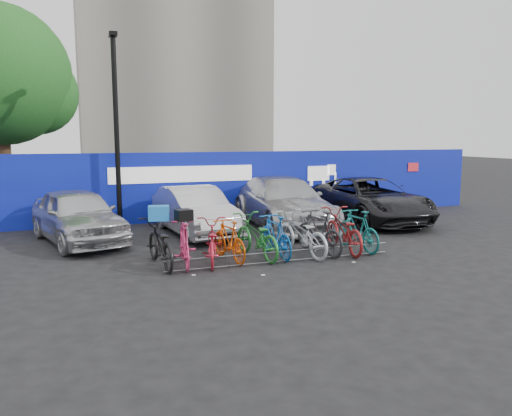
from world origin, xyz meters
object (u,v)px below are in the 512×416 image
car_1 (195,211)px  car_2 (283,202)px  bike_rack (283,256)px  car_3 (370,200)px  bike_7 (319,232)px  car_0 (78,215)px  bike_1 (184,244)px  tree (6,79)px  bike_5 (275,236)px  bike_6 (301,234)px  lamppost (116,126)px  bike_9 (358,230)px  bike_8 (343,231)px  bike_4 (256,237)px  bike_2 (212,242)px  bike_0 (160,243)px  bike_3 (229,240)px

car_1 → car_2: (3.04, 0.30, 0.09)m
bike_rack → car_3: (5.10, 4.34, 0.59)m
car_1 → bike_7: size_ratio=2.31×
car_0 → bike_1: 4.27m
tree → bike_1: 12.03m
bike_5 → bike_6: size_ratio=0.85×
car_3 → bike_1: bearing=-150.5°
car_3 → lamppost: bearing=170.4°
tree → bike_9: 14.34m
bike_9 → bike_8: bearing=-4.3°
car_1 → bike_6: size_ratio=2.10×
car_0 → car_2: car_2 is taller
lamppost → car_0: bearing=-124.1°
car_3 → tree: bearing=153.8°
bike_8 → bike_9: size_ratio=1.17×
bike_rack → bike_4: bike_4 is taller
bike_5 → car_1: bearing=-75.4°
car_3 → bike_5: size_ratio=3.09×
bike_1 → bike_7: size_ratio=0.94×
lamppost → bike_6: bearing=-54.3°
lamppost → bike_4: (2.78, -5.32, -2.74)m
tree → car_0: 8.17m
car_3 → bike_5: car_3 is taller
lamppost → car_3: (8.30, -1.66, -2.52)m
bike_rack → bike_2: bearing=160.3°
bike_2 → bike_8: size_ratio=0.92×
car_3 → bike_9: car_3 is taller
lamppost → bike_8: 7.94m
bike_1 → bike_5: size_ratio=1.00×
lamppost → bike_7: bearing=-51.0°
tree → bike_9: bearing=-48.0°
bike_2 → bike_rack: bearing=174.9°
car_2 → bike_rack: bearing=-110.6°
bike_0 → bike_9: (5.07, -0.14, 0.00)m
tree → car_3: (11.88, -6.32, -4.31)m
lamppost → bike_9: bearing=-44.7°
bike_rack → bike_9: 2.41m
bike_1 → bike_5: bike_1 is taller
bike_6 → bike_1: bearing=-9.5°
bike_3 → bike_4: 0.71m
bike_5 → bike_9: bearing=174.8°
bike_1 → bike_rack: bearing=173.6°
car_0 → bike_7: 6.72m
car_0 → bike_6: bearing=-50.3°
car_1 → car_2: car_2 is taller
bike_4 → tree: bearing=-66.1°
car_2 → bike_3: 4.90m
car_3 → bike_4: (-5.52, -3.65, -0.22)m
bike_2 → bike_9: 3.89m
tree → bike_8: size_ratio=3.70×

